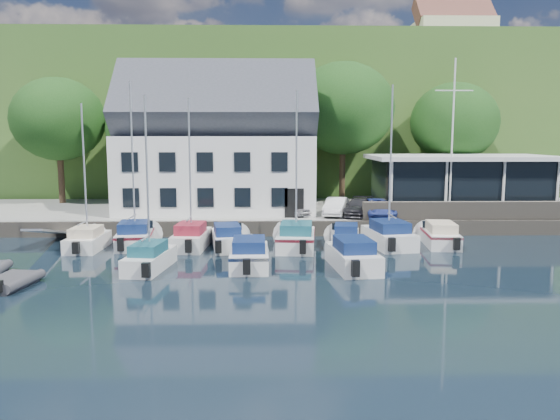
# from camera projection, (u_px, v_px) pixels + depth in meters

# --- Properties ---
(ground) EXTENTS (180.00, 180.00, 0.00)m
(ground) POSITION_uv_depth(u_px,v_px,m) (340.00, 280.00, 24.94)
(ground) COLOR black
(ground) RESTS_ON ground
(quay) EXTENTS (60.00, 13.00, 1.00)m
(quay) POSITION_uv_depth(u_px,v_px,m) (310.00, 214.00, 42.20)
(quay) COLOR gray
(quay) RESTS_ON ground
(quay_face) EXTENTS (60.00, 0.30, 1.00)m
(quay_face) POSITION_uv_depth(u_px,v_px,m) (318.00, 228.00, 35.77)
(quay_face) COLOR #5B5449
(quay_face) RESTS_ON ground
(hillside) EXTENTS (160.00, 75.00, 16.00)m
(hillside) POSITION_uv_depth(u_px,v_px,m) (288.00, 126.00, 85.28)
(hillside) COLOR #315A22
(hillside) RESTS_ON ground
(field_patch) EXTENTS (50.00, 30.00, 0.30)m
(field_patch) POSITION_uv_depth(u_px,v_px,m) (333.00, 79.00, 92.30)
(field_patch) COLOR #545E2F
(field_patch) RESTS_ON hillside
(farmhouse) EXTENTS (10.40, 7.00, 8.20)m
(farmhouse) POSITION_uv_depth(u_px,v_px,m) (452.00, 36.00, 74.27)
(farmhouse) COLOR beige
(farmhouse) RESTS_ON hillside
(harbor_building) EXTENTS (14.40, 8.20, 8.70)m
(harbor_building) POSITION_uv_depth(u_px,v_px,m) (218.00, 152.00, 40.39)
(harbor_building) COLOR silver
(harbor_building) RESTS_ON quay
(club_pavilion) EXTENTS (13.20, 7.20, 4.10)m
(club_pavilion) POSITION_uv_depth(u_px,v_px,m) (459.00, 183.00, 40.64)
(club_pavilion) COLOR black
(club_pavilion) RESTS_ON quay
(seawall) EXTENTS (18.00, 0.50, 1.20)m
(seawall) POSITION_uv_depth(u_px,v_px,m) (497.00, 210.00, 36.30)
(seawall) COLOR #5B5449
(seawall) RESTS_ON quay
(gangway) EXTENTS (1.20, 6.00, 1.40)m
(gangway) POSITION_uv_depth(u_px,v_px,m) (53.00, 243.00, 33.46)
(gangway) COLOR silver
(gangway) RESTS_ON ground
(car_silver) EXTENTS (2.23, 3.44, 1.09)m
(car_silver) POSITION_uv_depth(u_px,v_px,m) (297.00, 207.00, 38.34)
(car_silver) COLOR #AEADB2
(car_silver) RESTS_ON quay
(car_white) EXTENTS (2.33, 4.03, 1.26)m
(car_white) POSITION_uv_depth(u_px,v_px,m) (336.00, 207.00, 38.07)
(car_white) COLOR silver
(car_white) RESTS_ON quay
(car_dgrey) EXTENTS (2.91, 4.53, 1.22)m
(car_dgrey) POSITION_uv_depth(u_px,v_px,m) (359.00, 207.00, 37.96)
(car_dgrey) COLOR #29282D
(car_dgrey) RESTS_ON quay
(car_blue) EXTENTS (1.71, 3.93, 1.32)m
(car_blue) POSITION_uv_depth(u_px,v_px,m) (377.00, 207.00, 37.50)
(car_blue) COLOR #314496
(car_blue) RESTS_ON quay
(flagpole) EXTENTS (2.56, 0.20, 10.68)m
(flagpole) POSITION_uv_depth(u_px,v_px,m) (452.00, 139.00, 37.01)
(flagpole) COLOR silver
(flagpole) RESTS_ON quay
(tree_0) EXTENTS (7.51, 7.51, 10.27)m
(tree_0) POSITION_uv_depth(u_px,v_px,m) (59.00, 141.00, 44.69)
(tree_0) COLOR #153811
(tree_0) RESTS_ON quay
(tree_1) EXTENTS (6.56, 6.56, 8.96)m
(tree_1) POSITION_uv_depth(u_px,v_px,m) (147.00, 149.00, 45.05)
(tree_1) COLOR #153811
(tree_1) RESTS_ON quay
(tree_2) EXTENTS (7.96, 7.96, 10.88)m
(tree_2) POSITION_uv_depth(u_px,v_px,m) (268.00, 137.00, 45.87)
(tree_2) COLOR #153811
(tree_2) RESTS_ON quay
(tree_3) EXTENTS (8.49, 8.49, 11.61)m
(tree_3) POSITION_uv_depth(u_px,v_px,m) (343.00, 133.00, 45.42)
(tree_3) COLOR #153811
(tree_3) RESTS_ON quay
(tree_4) EXTENTS (7.30, 7.30, 9.98)m
(tree_4) POSITION_uv_depth(u_px,v_px,m) (454.00, 142.00, 45.91)
(tree_4) COLOR #153811
(tree_4) RESTS_ON quay
(boat_r1_0) EXTENTS (1.95, 5.35, 8.24)m
(boat_r1_0) POSITION_uv_depth(u_px,v_px,m) (85.00, 178.00, 31.07)
(boat_r1_0) COLOR silver
(boat_r1_0) RESTS_ON ground
(boat_r1_1) EXTENTS (2.82, 6.12, 9.33)m
(boat_r1_1) POSITION_uv_depth(u_px,v_px,m) (133.00, 168.00, 31.79)
(boat_r1_1) COLOR silver
(boat_r1_1) RESTS_ON ground
(boat_r1_2) EXTENTS (2.31, 6.01, 9.19)m
(boat_r1_2) POSITION_uv_depth(u_px,v_px,m) (190.00, 170.00, 31.43)
(boat_r1_2) COLOR silver
(boat_r1_2) RESTS_ON ground
(boat_r1_3) EXTENTS (2.74, 6.19, 1.44)m
(boat_r1_3) POSITION_uv_depth(u_px,v_px,m) (228.00, 236.00, 31.88)
(boat_r1_3) COLOR silver
(boat_r1_3) RESTS_ON ground
(boat_r1_4) EXTENTS (2.90, 6.59, 9.49)m
(boat_r1_4) POSITION_uv_depth(u_px,v_px,m) (296.00, 167.00, 31.24)
(boat_r1_4) COLOR silver
(boat_r1_4) RESTS_ON ground
(boat_r1_5) EXTENTS (2.47, 5.21, 1.36)m
(boat_r1_5) POSITION_uv_depth(u_px,v_px,m) (346.00, 235.00, 32.44)
(boat_r1_5) COLOR silver
(boat_r1_5) RESTS_ON ground
(boat_r1_6) EXTENTS (3.16, 6.61, 9.61)m
(boat_r1_6) POSITION_uv_depth(u_px,v_px,m) (391.00, 166.00, 31.82)
(boat_r1_6) COLOR silver
(boat_r1_6) RESTS_ON ground
(boat_r1_7) EXTENTS (2.54, 6.18, 1.43)m
(boat_r1_7) POSITION_uv_depth(u_px,v_px,m) (440.00, 233.00, 32.72)
(boat_r1_7) COLOR silver
(boat_r1_7) RESTS_ON ground
(boat_r2_1) EXTENTS (2.46, 6.04, 8.48)m
(boat_r2_1) POSITION_uv_depth(u_px,v_px,m) (147.00, 184.00, 26.29)
(boat_r2_1) COLOR silver
(boat_r2_1) RESTS_ON ground
(boat_r2_2) EXTENTS (2.16, 6.08, 1.49)m
(boat_r2_2) POSITION_uv_depth(u_px,v_px,m) (249.00, 252.00, 27.32)
(boat_r2_2) COLOR silver
(boat_r2_2) RESTS_ON ground
(boat_r2_3) EXTENTS (2.74, 6.48, 1.56)m
(boat_r2_3) POSITION_uv_depth(u_px,v_px,m) (353.00, 253.00, 26.98)
(boat_r2_3) COLOR silver
(boat_r2_3) RESTS_ON ground
(dinghy_1) EXTENTS (2.12, 3.12, 0.68)m
(dinghy_1) POSITION_uv_depth(u_px,v_px,m) (10.00, 280.00, 23.56)
(dinghy_1) COLOR #353439
(dinghy_1) RESTS_ON ground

